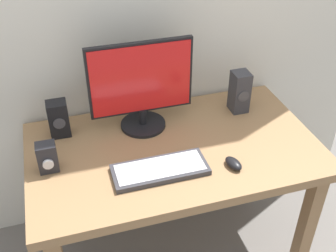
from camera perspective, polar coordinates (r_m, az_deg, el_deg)
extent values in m
plane|color=slate|center=(2.42, 0.69, -16.07)|extent=(6.00, 6.00, 0.00)
cube|color=#936D47|center=(1.93, 0.83, -3.32)|extent=(1.34, 0.77, 0.05)
cube|color=#936D47|center=(2.20, 18.64, -12.48)|extent=(0.07, 0.07, 0.66)
cube|color=#936D47|center=(2.35, -15.70, -8.00)|extent=(0.07, 0.07, 0.66)
cube|color=#936D47|center=(2.57, 11.36, -2.87)|extent=(0.07, 0.07, 0.66)
cylinder|color=black|center=(2.05, -3.44, 0.24)|extent=(0.22, 0.22, 0.02)
cylinder|color=black|center=(2.02, -3.48, 1.33)|extent=(0.04, 0.04, 0.08)
cube|color=black|center=(1.93, -3.79, 6.60)|extent=(0.49, 0.02, 0.36)
cube|color=red|center=(1.91, -3.69, 6.40)|extent=(0.47, 0.01, 0.33)
cube|color=#333338|center=(1.78, -1.10, -6.03)|extent=(0.41, 0.17, 0.02)
cube|color=silver|center=(1.77, -1.10, -5.71)|extent=(0.38, 0.14, 0.00)
ellipsoid|color=black|center=(1.82, 8.99, -5.10)|extent=(0.07, 0.10, 0.04)
cube|color=#333338|center=(2.15, 9.81, 4.67)|extent=(0.08, 0.09, 0.22)
cylinder|color=#3F3F44|center=(2.11, 10.36, 4.02)|extent=(0.06, 0.00, 0.06)
cube|color=black|center=(2.01, -14.82, 0.97)|extent=(0.09, 0.08, 0.18)
cylinder|color=#3F3F44|center=(1.97, -14.72, 0.31)|extent=(0.06, 0.00, 0.06)
cube|color=#232328|center=(1.82, -16.26, -4.16)|extent=(0.08, 0.07, 0.13)
cylinder|color=silver|center=(1.80, -16.15, -5.09)|extent=(0.05, 0.01, 0.05)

